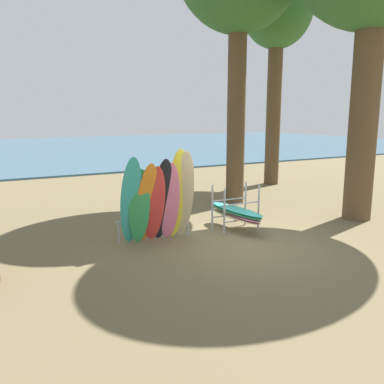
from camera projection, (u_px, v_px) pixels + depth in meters
name	position (u px, v px, depth m)	size (l,w,h in m)	color
ground_plane	(240.00, 245.00, 9.85)	(80.00, 80.00, 0.00)	brown
lake_water	(41.00, 149.00, 36.74)	(80.00, 36.00, 0.10)	#38607A
tree_far_left_back	(277.00, 14.00, 17.19)	(3.06, 3.06, 9.36)	brown
leaning_board_pile	(159.00, 201.00, 9.88)	(1.99, 0.85, 2.33)	#38B2AD
board_storage_rack	(236.00, 212.00, 11.06)	(1.15, 2.13, 1.25)	#9EA0A5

